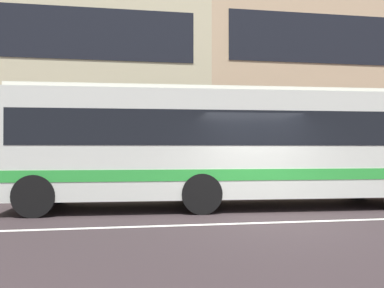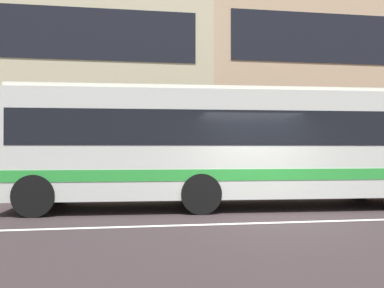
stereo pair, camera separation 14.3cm
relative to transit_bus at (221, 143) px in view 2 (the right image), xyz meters
name	(u,v)px [view 2 (the right image)]	position (x,y,z in m)	size (l,w,h in m)	color
ground_plane	(272,223)	(0.58, -2.52, -1.77)	(160.00, 160.00, 0.00)	#32292A
lane_centre_line	(272,223)	(0.58, -2.52, -1.76)	(60.00, 0.16, 0.01)	silver
apartment_block_left	(6,75)	(-9.47, 12.86, 3.98)	(21.51, 11.51, 11.50)	#C4BB94
apartment_block_right	(349,81)	(11.28, 12.86, 4.21)	(19.99, 11.51, 11.96)	tan
transit_bus	(221,143)	(0.00, 0.00, 0.00)	(11.45, 3.11, 3.20)	silver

